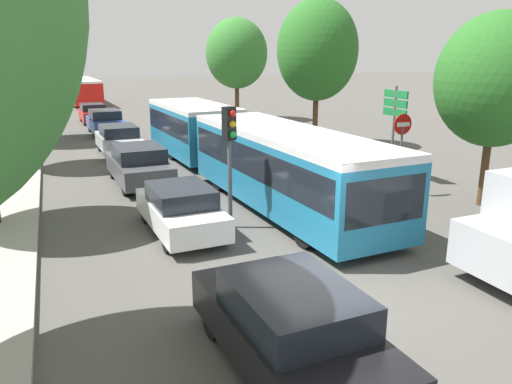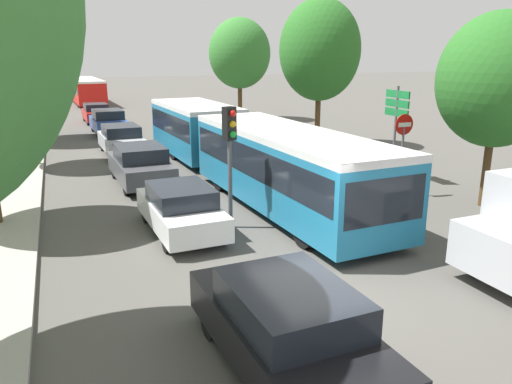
{
  "view_description": "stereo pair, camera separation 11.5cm",
  "coord_description": "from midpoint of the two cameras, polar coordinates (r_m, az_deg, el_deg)",
  "views": [
    {
      "loc": [
        -4.62,
        -7.76,
        4.78
      ],
      "look_at": [
        0.2,
        4.1,
        1.2
      ],
      "focal_mm": 35.0,
      "sensor_mm": 36.0,
      "label": 1
    },
    {
      "loc": [
        -4.51,
        -7.8,
        4.78
      ],
      "look_at": [
        0.2,
        4.1,
        1.2
      ],
      "focal_mm": 35.0,
      "sensor_mm": 36.0,
      "label": 2
    }
  ],
  "objects": [
    {
      "name": "tree_left_distant",
      "position": [
        30.56,
        -25.31,
        13.88
      ],
      "size": [
        5.13,
        5.13,
        7.24
      ],
      "color": "#51381E",
      "rests_on": "ground"
    },
    {
      "name": "queued_car_black",
      "position": [
        7.88,
        4.03,
        -15.22
      ],
      "size": [
        1.96,
        4.3,
        1.47
      ],
      "rotation": [
        0.0,
        0.0,
        1.61
      ],
      "color": "black",
      "rests_on": "ground"
    },
    {
      "name": "queued_car_red",
      "position": [
        37.4,
        -17.71,
        8.6
      ],
      "size": [
        1.8,
        3.94,
        1.35
      ],
      "rotation": [
        0.0,
        0.0,
        1.61
      ],
      "color": "#B21E19",
      "rests_on": "ground"
    },
    {
      "name": "queued_car_silver",
      "position": [
        25.17,
        -15.01,
        5.81
      ],
      "size": [
        1.9,
        4.17,
        1.43
      ],
      "rotation": [
        0.0,
        0.0,
        1.61
      ],
      "color": "#B7BABF",
      "rests_on": "ground"
    },
    {
      "name": "queued_car_white",
      "position": [
        13.72,
        -8.35,
        -1.93
      ],
      "size": [
        1.79,
        3.93,
        1.35
      ],
      "rotation": [
        0.0,
        0.0,
        1.61
      ],
      "color": "white",
      "rests_on": "ground"
    },
    {
      "name": "traffic_light",
      "position": [
        13.58,
        -2.76,
        5.93
      ],
      "size": [
        0.38,
        0.4,
        3.4
      ],
      "rotation": [
        0.0,
        0.0,
        -1.22
      ],
      "color": "#56595E",
      "rests_on": "ground"
    },
    {
      "name": "queued_car_blue",
      "position": [
        31.88,
        -16.43,
        7.72
      ],
      "size": [
        1.97,
        4.31,
        1.47
      ],
      "rotation": [
        0.0,
        0.0,
        1.61
      ],
      "color": "#284799",
      "rests_on": "ground"
    },
    {
      "name": "tree_right_mid",
      "position": [
        26.57,
        7.36,
        15.51
      ],
      "size": [
        4.15,
        4.15,
        7.48
      ],
      "color": "#51381E",
      "rests_on": "ground"
    },
    {
      "name": "direction_sign_post",
      "position": [
        19.68,
        15.9,
        8.58
      ],
      "size": [
        0.1,
        1.4,
        3.6
      ],
      "rotation": [
        0.0,
        0.0,
        3.12
      ],
      "color": "#56595E",
      "rests_on": "ground"
    },
    {
      "name": "no_entry_sign",
      "position": [
        17.62,
        16.61,
        5.48
      ],
      "size": [
        0.7,
        0.08,
        2.82
      ],
      "rotation": [
        0.0,
        0.0,
        -1.57
      ],
      "color": "#56595E",
      "rests_on": "ground"
    },
    {
      "name": "kerb_strip_left",
      "position": [
        30.28,
        -25.86,
        5.11
      ],
      "size": [
        3.2,
        54.08,
        0.14
      ],
      "primitive_type": "cube",
      "color": "#9E998E",
      "rests_on": "ground"
    },
    {
      "name": "ground_plane",
      "position": [
        10.21,
        7.96,
        -12.46
      ],
      "size": [
        200.0,
        200.0,
        0.0
      ],
      "primitive_type": "plane",
      "color": "#4F4C47"
    },
    {
      "name": "tree_right_far",
      "position": [
        37.12,
        -1.79,
        15.55
      ],
      "size": [
        4.42,
        4.42,
        7.23
      ],
      "color": "#51381E",
      "rests_on": "ground"
    },
    {
      "name": "city_bus_rear",
      "position": [
        52.05,
        -18.82,
        11.06
      ],
      "size": [
        3.0,
        11.17,
        2.38
      ],
      "rotation": [
        0.0,
        0.0,
        1.62
      ],
      "color": "red",
      "rests_on": "ground"
    },
    {
      "name": "queued_car_graphite",
      "position": [
        19.15,
        -12.9,
        3.06
      ],
      "size": [
        1.97,
        4.31,
        1.47
      ],
      "rotation": [
        0.0,
        0.0,
        1.61
      ],
      "color": "#47474C",
      "rests_on": "ground"
    },
    {
      "name": "tree_left_far",
      "position": [
        23.52,
        -25.97,
        13.76
      ],
      "size": [
        3.6,
        3.6,
        6.5
      ],
      "color": "#51381E",
      "rests_on": "ground"
    },
    {
      "name": "tree_right_near",
      "position": [
        17.18,
        26.06,
        11.38
      ],
      "size": [
        3.62,
        3.62,
        6.03
      ],
      "color": "#51381E",
      "rests_on": "ground"
    },
    {
      "name": "articulated_bus",
      "position": [
        18.71,
        -1.62,
        5.37
      ],
      "size": [
        3.49,
        17.06,
        2.52
      ],
      "rotation": [
        0.0,
        0.0,
        -1.51
      ],
      "color": "teal",
      "rests_on": "ground"
    }
  ]
}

